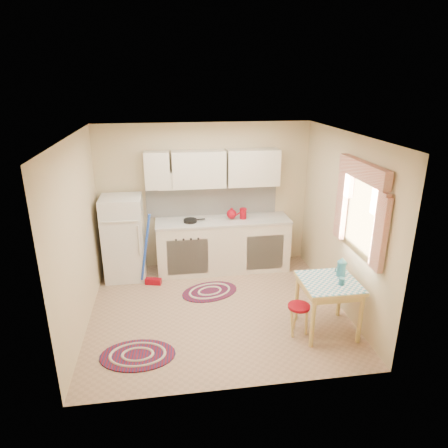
{
  "coord_description": "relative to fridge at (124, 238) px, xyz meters",
  "views": [
    {
      "loc": [
        -0.63,
        -5.0,
        3.16
      ],
      "look_at": [
        0.14,
        0.25,
        1.23
      ],
      "focal_mm": 32.0,
      "sensor_mm": 36.0,
      "label": 1
    }
  ],
  "objects": [
    {
      "name": "stool",
      "position": [
        2.35,
        -1.98,
        -0.49
      ],
      "size": [
        0.3,
        0.3,
        0.42
      ],
      "primitive_type": "cylinder",
      "rotation": [
        0.0,
        0.0,
        -0.05
      ],
      "color": "maroon",
      "rests_on": "ground"
    },
    {
      "name": "room_shell",
      "position": [
        1.53,
        -1.01,
        0.9
      ],
      "size": [
        3.64,
        3.6,
        2.52
      ],
      "color": "tan",
      "rests_on": "ground"
    },
    {
      "name": "table",
      "position": [
        2.74,
        -1.96,
        -0.34
      ],
      "size": [
        0.72,
        0.72,
        0.72
      ],
      "primitive_type": "cube",
      "color": "#DEC26F",
      "rests_on": "ground"
    },
    {
      "name": "rug_center",
      "position": [
        1.33,
        -0.74,
        -0.69
      ],
      "size": [
        1.03,
        0.83,
        0.02
      ],
      "primitive_type": null,
      "rotation": [
        0.0,
        0.0,
        0.29
      ],
      "color": "maroon",
      "rests_on": "ground"
    },
    {
      "name": "countertop",
      "position": [
        1.65,
        0.05,
        0.2
      ],
      "size": [
        2.27,
        0.62,
        0.04
      ],
      "primitive_type": "cube",
      "color": "#BBB9B1",
      "rests_on": "base_cabinets"
    },
    {
      "name": "base_cabinets",
      "position": [
        1.65,
        0.05,
        -0.26
      ],
      "size": [
        2.25,
        0.6,
        0.88
      ],
      "primitive_type": "cube",
      "color": "beige",
      "rests_on": "ground"
    },
    {
      "name": "red_canister",
      "position": [
        2.0,
        0.05,
        0.3
      ],
      "size": [
        0.14,
        0.14,
        0.16
      ],
      "primitive_type": "cylinder",
      "rotation": [
        0.0,
        0.0,
        -0.29
      ],
      "color": "maroon",
      "rests_on": "countertop"
    },
    {
      "name": "red_kettle",
      "position": [
        1.8,
        0.05,
        0.31
      ],
      "size": [
        0.21,
        0.2,
        0.18
      ],
      "primitive_type": null,
      "rotation": [
        0.0,
        0.0,
        -0.21
      ],
      "color": "maroon",
      "rests_on": "countertop"
    },
    {
      "name": "coffee_pot",
      "position": [
        2.94,
        -1.84,
        0.16
      ],
      "size": [
        0.17,
        0.16,
        0.28
      ],
      "primitive_type": null,
      "rotation": [
        0.0,
        0.0,
        0.29
      ],
      "color": "teal",
      "rests_on": "table"
    },
    {
      "name": "frying_pan",
      "position": [
        1.1,
        0.0,
        0.24
      ],
      "size": [
        0.26,
        0.26,
        0.05
      ],
      "primitive_type": "cylinder",
      "rotation": [
        0.0,
        0.0,
        0.18
      ],
      "color": "black",
      "rests_on": "countertop"
    },
    {
      "name": "broom",
      "position": [
        0.45,
        -0.35,
        -0.1
      ],
      "size": [
        0.3,
        0.19,
        1.2
      ],
      "primitive_type": null,
      "rotation": [
        0.0,
        0.0,
        -0.26
      ],
      "color": "blue",
      "rests_on": "ground"
    },
    {
      "name": "mug",
      "position": [
        2.85,
        -2.06,
        0.07
      ],
      "size": [
        0.1,
        0.1,
        0.1
      ],
      "primitive_type": "cylinder",
      "rotation": [
        0.0,
        0.0,
        -0.34
      ],
      "color": "teal",
      "rests_on": "table"
    },
    {
      "name": "fridge",
      "position": [
        0.0,
        0.0,
        0.0
      ],
      "size": [
        0.65,
        0.6,
        1.4
      ],
      "primitive_type": "cube",
      "color": "silver",
      "rests_on": "ground"
    },
    {
      "name": "rug_left",
      "position": [
        0.29,
        -2.14,
        -0.69
      ],
      "size": [
        0.95,
        0.67,
        0.02
      ],
      "primitive_type": null,
      "rotation": [
        0.0,
        0.0,
        -0.07
      ],
      "color": "maroon",
      "rests_on": "ground"
    }
  ]
}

